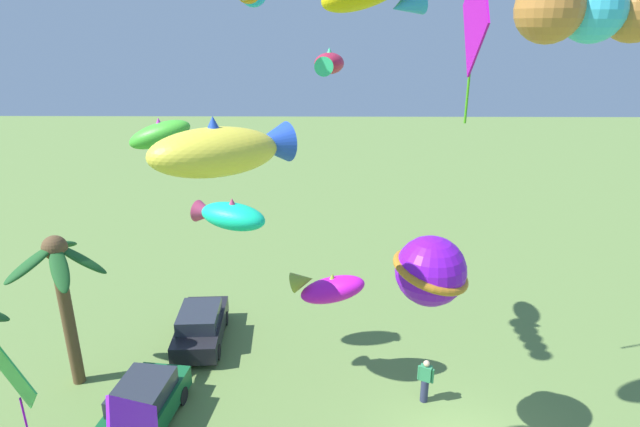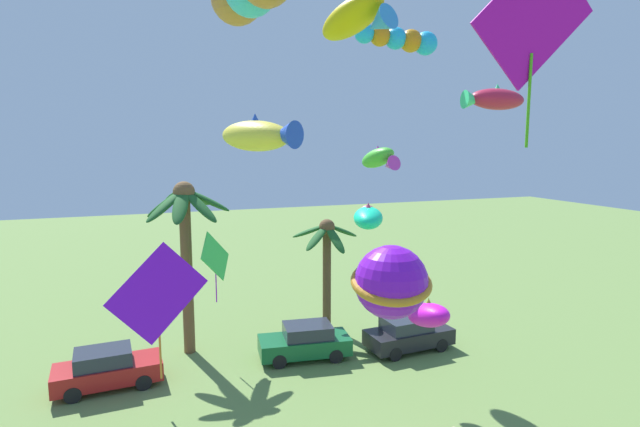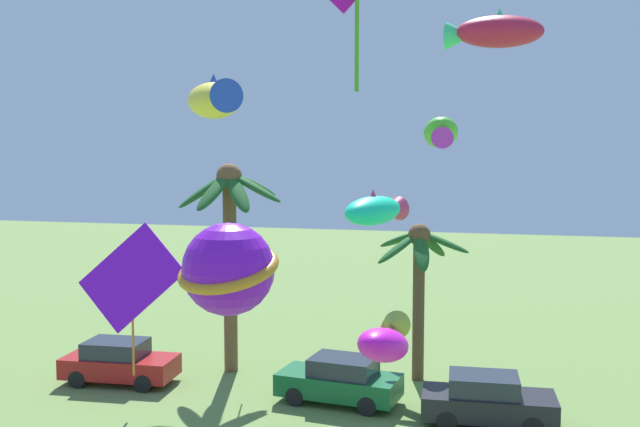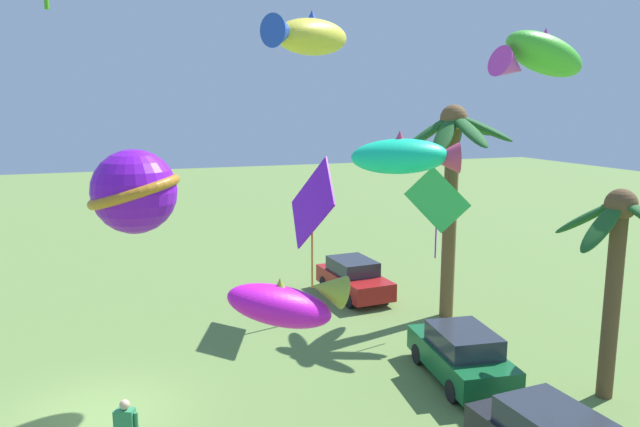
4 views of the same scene
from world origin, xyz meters
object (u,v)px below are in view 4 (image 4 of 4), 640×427
parked_car_0 (461,354)px  kite_fish_11 (287,303)px  kite_diamond_5 (312,205)px  kite_diamond_10 (437,201)px  kite_fish_1 (540,55)px  palm_tree_0 (453,160)px  palm_tree_1 (617,247)px  parked_car_2 (354,278)px  kite_fish_3 (308,36)px  kite_ball_7 (134,192)px  kite_fish_2 (406,156)px

parked_car_0 → kite_fish_11: (2.36, -5.77, 2.92)m
kite_diamond_5 → parked_car_0: bearing=21.1°
kite_diamond_10 → kite_fish_1: bearing=-14.7°
kite_diamond_5 → kite_fish_11: kite_diamond_5 is taller
parked_car_0 → kite_diamond_5: (-6.05, -2.33, 3.42)m
parked_car_0 → kite_diamond_5: size_ratio=0.86×
kite_diamond_5 → kite_fish_11: (8.41, -3.44, -0.50)m
palm_tree_0 → palm_tree_1: bearing=5.3°
kite_diamond_10 → kite_fish_11: 9.20m
parked_car_2 → kite_fish_11: size_ratio=1.49×
parked_car_2 → kite_diamond_10: 5.87m
palm_tree_1 → parked_car_0: size_ratio=1.37×
palm_tree_0 → kite_fish_3: bearing=-72.2°
kite_fish_1 → kite_fish_11: size_ratio=0.91×
kite_fish_11 → kite_diamond_10: bearing=130.4°
palm_tree_1 → kite_fish_1: kite_fish_1 is taller
palm_tree_0 → kite_diamond_5: palm_tree_0 is taller
kite_fish_1 → kite_diamond_10: bearing=165.3°
parked_car_0 → kite_fish_11: 6.89m
palm_tree_1 → kite_fish_3: kite_fish_3 is taller
kite_ball_7 → kite_fish_11: bearing=44.1°
parked_car_2 → kite_diamond_5: size_ratio=0.84×
palm_tree_0 → kite_fish_1: (7.82, -2.98, 2.90)m
kite_ball_7 → kite_fish_11: 4.43m
kite_diamond_10 → kite_fish_11: size_ratio=1.15×
palm_tree_0 → kite_diamond_5: 5.20m
palm_tree_0 → palm_tree_1: size_ratio=1.37×
palm_tree_0 → kite_diamond_5: (-1.40, -4.76, -1.57)m
kite_diamond_5 → kite_fish_11: size_ratio=1.77×
kite_diamond_10 → kite_fish_2: bearing=-37.4°
kite_fish_1 → palm_tree_1: bearing=105.5°
kite_diamond_5 → kite_diamond_10: kite_diamond_5 is taller
parked_car_0 → kite_ball_7: size_ratio=1.54×
kite_diamond_10 → kite_fish_11: bearing=-49.6°
parked_car_2 → kite_diamond_10: (4.37, 1.11, 3.76)m
parked_car_2 → kite_fish_2: bearing=-16.6°
parked_car_0 → kite_diamond_5: 7.34m
kite_fish_2 → kite_diamond_5: size_ratio=0.54×
parked_car_2 → kite_ball_7: kite_ball_7 is taller
palm_tree_0 → kite_fish_11: bearing=-49.4°
kite_fish_2 → kite_ball_7: 6.16m
palm_tree_0 → kite_fish_11: size_ratio=2.86×
kite_fish_1 → kite_diamond_5: size_ratio=0.52×
palm_tree_1 → parked_car_2: (-10.11, -2.96, -3.34)m
palm_tree_1 → kite_fish_2: (-0.55, -5.82, 2.43)m
kite_diamond_5 → kite_diamond_10: 4.33m
palm_tree_0 → kite_diamond_10: bearing=-48.4°
palm_tree_1 → parked_car_0: bearing=-125.3°
palm_tree_1 → kite_fish_11: bearing=-88.7°
palm_tree_1 → kite_diamond_5: size_ratio=1.17×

